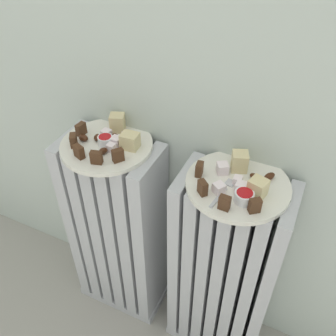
{
  "coord_description": "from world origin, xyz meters",
  "views": [
    {
      "loc": [
        0.3,
        -0.35,
        1.26
      ],
      "look_at": [
        0.0,
        0.28,
        0.67
      ],
      "focal_mm": 39.56,
      "sensor_mm": 36.0,
      "label": 1
    }
  ],
  "objects_px": {
    "radiator_left": "(118,233)",
    "radiator_right": "(223,273)",
    "plate_right": "(238,185)",
    "jam_bowl_right": "(244,196)",
    "fork": "(224,191)",
    "jam_bowl_left": "(105,140)",
    "plate_left": "(107,145)"
  },
  "relations": [
    {
      "from": "radiator_left",
      "to": "fork",
      "type": "bearing_deg",
      "value": -7.21
    },
    {
      "from": "plate_right",
      "to": "jam_bowl_right",
      "type": "distance_m",
      "value": 0.06
    },
    {
      "from": "plate_left",
      "to": "jam_bowl_left",
      "type": "distance_m",
      "value": 0.02
    },
    {
      "from": "radiator_right",
      "to": "jam_bowl_right",
      "type": "height_order",
      "value": "jam_bowl_right"
    },
    {
      "from": "jam_bowl_right",
      "to": "radiator_left",
      "type": "bearing_deg",
      "value": 172.24
    },
    {
      "from": "jam_bowl_left",
      "to": "radiator_left",
      "type": "bearing_deg",
      "value": 101.66
    },
    {
      "from": "jam_bowl_left",
      "to": "fork",
      "type": "xyz_separation_m",
      "value": [
        0.33,
        -0.04,
        -0.01
      ]
    },
    {
      "from": "radiator_right",
      "to": "fork",
      "type": "distance_m",
      "value": 0.36
    },
    {
      "from": "plate_right",
      "to": "fork",
      "type": "xyz_separation_m",
      "value": [
        -0.02,
        -0.04,
        0.01
      ]
    },
    {
      "from": "radiator_left",
      "to": "radiator_right",
      "type": "bearing_deg",
      "value": 0.0
    },
    {
      "from": "plate_right",
      "to": "radiator_left",
      "type": "bearing_deg",
      "value": 180.0
    },
    {
      "from": "plate_left",
      "to": "radiator_right",
      "type": "bearing_deg",
      "value": 0.0
    },
    {
      "from": "plate_left",
      "to": "jam_bowl_right",
      "type": "xyz_separation_m",
      "value": [
        0.38,
        -0.05,
        0.02
      ]
    },
    {
      "from": "radiator_left",
      "to": "jam_bowl_left",
      "type": "bearing_deg",
      "value": -78.34
    },
    {
      "from": "plate_right",
      "to": "jam_bowl_right",
      "type": "xyz_separation_m",
      "value": [
        0.03,
        -0.05,
        0.02
      ]
    },
    {
      "from": "radiator_left",
      "to": "radiator_right",
      "type": "height_order",
      "value": "same"
    },
    {
      "from": "radiator_left",
      "to": "plate_left",
      "type": "xyz_separation_m",
      "value": [
        -0.0,
        0.0,
        0.35
      ]
    },
    {
      "from": "radiator_right",
      "to": "jam_bowl_right",
      "type": "relative_size",
      "value": 16.0
    },
    {
      "from": "plate_right",
      "to": "jam_bowl_left",
      "type": "relative_size",
      "value": 6.15
    },
    {
      "from": "jam_bowl_left",
      "to": "jam_bowl_right",
      "type": "distance_m",
      "value": 0.38
    },
    {
      "from": "plate_left",
      "to": "plate_right",
      "type": "xyz_separation_m",
      "value": [
        0.35,
        0.0,
        0.0
      ]
    },
    {
      "from": "jam_bowl_left",
      "to": "jam_bowl_right",
      "type": "bearing_deg",
      "value": -7.22
    },
    {
      "from": "jam_bowl_left",
      "to": "plate_right",
      "type": "bearing_deg",
      "value": 0.61
    },
    {
      "from": "radiator_left",
      "to": "jam_bowl_left",
      "type": "height_order",
      "value": "jam_bowl_left"
    },
    {
      "from": "plate_left",
      "to": "plate_right",
      "type": "height_order",
      "value": "same"
    },
    {
      "from": "radiator_left",
      "to": "plate_right",
      "type": "relative_size",
      "value": 2.82
    },
    {
      "from": "radiator_right",
      "to": "fork",
      "type": "xyz_separation_m",
      "value": [
        -0.02,
        -0.04,
        0.36
      ]
    },
    {
      "from": "fork",
      "to": "plate_right",
      "type": "bearing_deg",
      "value": 64.23
    },
    {
      "from": "plate_right",
      "to": "jam_bowl_left",
      "type": "distance_m",
      "value": 0.35
    },
    {
      "from": "jam_bowl_right",
      "to": "fork",
      "type": "distance_m",
      "value": 0.05
    },
    {
      "from": "radiator_left",
      "to": "plate_right",
      "type": "distance_m",
      "value": 0.5
    },
    {
      "from": "radiator_left",
      "to": "plate_right",
      "type": "xyz_separation_m",
      "value": [
        0.35,
        0.0,
        0.35
      ]
    }
  ]
}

